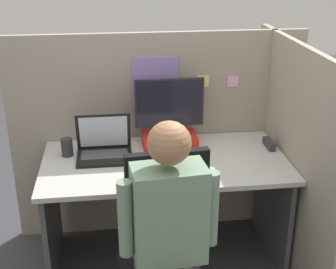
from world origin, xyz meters
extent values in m
cube|color=gray|center=(0.00, 0.79, 0.72)|extent=(2.01, 0.04, 1.45)
cube|color=#937AC6|center=(-0.02, 0.77, 1.12)|extent=(0.30, 0.01, 0.34)
cube|color=#F4EA66|center=(0.30, 0.77, 1.12)|extent=(0.08, 0.01, 0.08)
cube|color=#EA9EC6|center=(0.51, 0.77, 1.11)|extent=(0.08, 0.01, 0.08)
cube|color=gray|center=(0.78, 0.31, 0.72)|extent=(0.04, 1.42, 1.45)
cube|color=#B7B7B2|center=(0.00, 0.38, 0.72)|extent=(1.51, 0.77, 0.03)
cube|color=#4C4C51|center=(-0.72, 0.38, 0.35)|extent=(0.03, 0.65, 0.71)
cube|color=#4C4C51|center=(0.72, 0.38, 0.35)|extent=(0.03, 0.65, 0.71)
cube|color=red|center=(0.06, 0.62, 0.77)|extent=(0.36, 0.21, 0.07)
cylinder|color=#232328|center=(0.06, 0.62, 0.81)|extent=(0.18, 0.18, 0.01)
cylinder|color=#232328|center=(0.06, 0.62, 0.85)|extent=(0.04, 0.04, 0.06)
cube|color=#232328|center=(0.06, 0.63, 1.03)|extent=(0.45, 0.02, 0.32)
cube|color=black|center=(0.06, 0.61, 1.03)|extent=(0.42, 0.00, 0.30)
cube|color=black|center=(-0.37, 0.45, 0.75)|extent=(0.34, 0.25, 0.02)
cube|color=#424242|center=(-0.37, 0.47, 0.76)|extent=(0.29, 0.14, 0.00)
cube|color=black|center=(-0.37, 0.55, 0.88)|extent=(0.34, 0.07, 0.25)
cube|color=silver|center=(-0.37, 0.54, 0.88)|extent=(0.30, 0.06, 0.22)
ellipsoid|color=black|center=(-0.20, 0.29, 0.75)|extent=(0.06, 0.05, 0.03)
cube|color=#2D2D33|center=(0.70, 0.49, 0.76)|extent=(0.04, 0.15, 0.05)
cone|color=orange|center=(0.19, 0.15, 0.76)|extent=(0.05, 0.12, 0.05)
cylinder|color=green|center=(0.19, 0.22, 0.76)|extent=(0.03, 0.02, 0.03)
cube|color=black|center=(-0.05, -0.09, 0.74)|extent=(0.44, 0.09, 0.55)
cube|color=gray|center=(-0.07, -0.35, 0.81)|extent=(0.36, 0.23, 0.48)
sphere|color=#9E704C|center=(-0.07, -0.35, 1.17)|extent=(0.20, 0.20, 0.20)
cylinder|color=gray|center=(-0.27, -0.37, 0.81)|extent=(0.07, 0.07, 0.39)
cylinder|color=gray|center=(0.13, -0.33, 0.81)|extent=(0.07, 0.07, 0.39)
cylinder|color=#28282D|center=(-0.60, 0.53, 0.79)|extent=(0.07, 0.07, 0.11)
camera|label=1|loc=(-0.31, -2.20, 1.99)|focal=50.00mm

